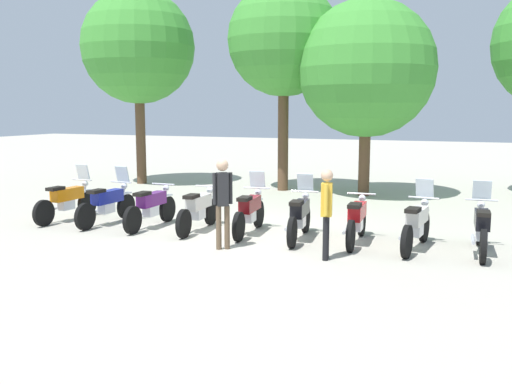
{
  "coord_description": "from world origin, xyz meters",
  "views": [
    {
      "loc": [
        4.85,
        -11.7,
        2.81
      ],
      "look_at": [
        0.0,
        0.5,
        0.9
      ],
      "focal_mm": 40.48,
      "sensor_mm": 36.0,
      "label": 1
    }
  ],
  "objects": [
    {
      "name": "person_1",
      "position": [
        0.05,
        -1.42,
        1.08
      ],
      "size": [
        0.38,
        0.33,
        1.82
      ],
      "rotation": [
        0.0,
        0.0,
        2.17
      ],
      "color": "brown",
      "rests_on": "ground_plane"
    },
    {
      "name": "motorcycle_8",
      "position": [
        4.87,
        0.15,
        0.52
      ],
      "size": [
        0.62,
        2.19,
        1.37
      ],
      "rotation": [
        0.0,
        0.0,
        1.62
      ],
      "color": "black",
      "rests_on": "ground_plane"
    },
    {
      "name": "motorcycle_5",
      "position": [
        1.21,
        0.0,
        0.52
      ],
      "size": [
        0.62,
        2.19,
        1.37
      ],
      "rotation": [
        0.0,
        0.0,
        1.68
      ],
      "color": "black",
      "rests_on": "ground_plane"
    },
    {
      "name": "motorcycle_3",
      "position": [
        -1.22,
        -0.03,
        0.5
      ],
      "size": [
        0.62,
        2.19,
        0.99
      ],
      "rotation": [
        0.0,
        0.0,
        1.63
      ],
      "color": "black",
      "rests_on": "ground_plane"
    },
    {
      "name": "person_0",
      "position": [
        2.17,
        -1.43,
        0.99
      ],
      "size": [
        0.26,
        0.41,
        1.7
      ],
      "rotation": [
        0.0,
        0.0,
        0.18
      ],
      "color": "black",
      "rests_on": "ground_plane"
    },
    {
      "name": "motorcycle_2",
      "position": [
        -2.44,
        -0.1,
        0.5
      ],
      "size": [
        0.62,
        2.19,
        0.99
      ],
      "rotation": [
        0.0,
        0.0,
        1.57
      ],
      "color": "black",
      "rests_on": "ground_plane"
    },
    {
      "name": "motorcycle_7",
      "position": [
        3.66,
        0.02,
        0.52
      ],
      "size": [
        0.64,
        2.19,
        1.37
      ],
      "rotation": [
        0.0,
        0.0,
        1.46
      ],
      "color": "black",
      "rests_on": "ground_plane"
    },
    {
      "name": "motorcycle_0",
      "position": [
        -4.87,
        -0.13,
        0.52
      ],
      "size": [
        0.62,
        2.19,
        1.37
      ],
      "rotation": [
        0.0,
        0.0,
        1.53
      ],
      "color": "black",
      "rests_on": "ground_plane"
    },
    {
      "name": "tree_1",
      "position": [
        -1.58,
        7.0,
        5.05
      ],
      "size": [
        3.78,
        3.78,
        6.97
      ],
      "color": "brown",
      "rests_on": "ground_plane"
    },
    {
      "name": "motorcycle_1",
      "position": [
        -3.66,
        -0.14,
        0.52
      ],
      "size": [
        0.62,
        2.19,
        1.37
      ],
      "rotation": [
        0.0,
        0.0,
        1.53
      ],
      "color": "black",
      "rests_on": "ground_plane"
    },
    {
      "name": "motorcycle_6",
      "position": [
        2.43,
        0.11,
        0.5
      ],
      "size": [
        0.62,
        2.19,
        0.99
      ],
      "rotation": [
        0.0,
        0.0,
        1.63
      ],
      "color": "black",
      "rests_on": "ground_plane"
    },
    {
      "name": "tree_0",
      "position": [
        -7.13,
        6.78,
        5.01
      ],
      "size": [
        4.14,
        4.14,
        7.1
      ],
      "color": "brown",
      "rests_on": "ground_plane"
    },
    {
      "name": "motorcycle_4",
      "position": [
        -0.01,
        0.13,
        0.52
      ],
      "size": [
        0.62,
        2.19,
        1.37
      ],
      "rotation": [
        0.0,
        0.0,
        1.67
      ],
      "color": "black",
      "rests_on": "ground_plane"
    },
    {
      "name": "ground_plane",
      "position": [
        0.0,
        0.0,
        0.0
      ],
      "size": [
        80.0,
        80.0,
        0.0
      ],
      "primitive_type": "plane",
      "color": "#ADA899"
    },
    {
      "name": "tree_2",
      "position": [
        1.26,
        6.78,
        4.04
      ],
      "size": [
        4.33,
        4.33,
        6.22
      ],
      "color": "brown",
      "rests_on": "ground_plane"
    }
  ]
}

